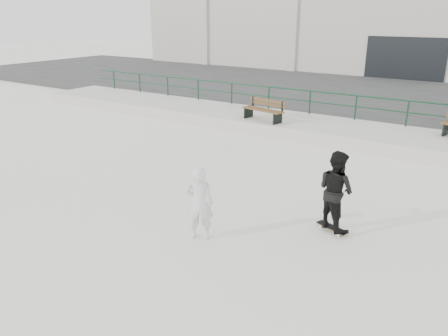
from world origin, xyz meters
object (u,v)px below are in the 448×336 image
Objects in this scene: bench_left at (264,110)px; seated_skater at (199,203)px; skateboard at (332,228)px; standing_skater at (336,190)px.

seated_skater is at bearing -58.10° from bench_left.
skateboard is 0.44× the size of standing_skater.
standing_skater reaches higher than bench_left.
standing_skater is at bearing -170.07° from seated_skater.
standing_skater is (5.46, -6.78, 0.07)m from bench_left.
bench_left is 1.08× the size of standing_skater.
bench_left is 8.70m from standing_skater.
bench_left is 1.17× the size of seated_skater.
skateboard is (5.46, -6.78, -0.85)m from bench_left.
seated_skater is at bearing 65.99° from standing_skater.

